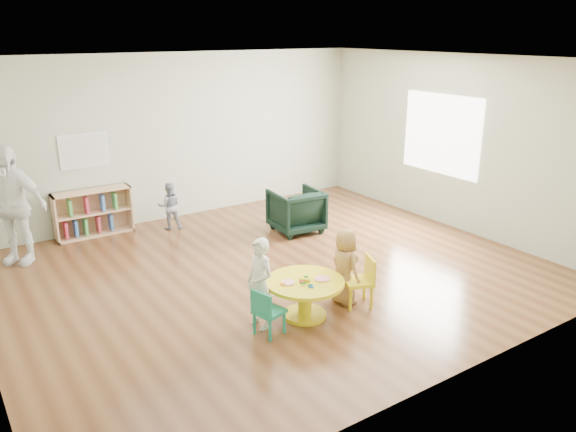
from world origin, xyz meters
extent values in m
plane|color=#54301A|center=(0.00, 0.00, 0.00)|extent=(7.00, 7.00, 0.00)
cube|color=white|center=(0.00, 0.00, 2.75)|extent=(7.00, 6.00, 0.10)
cube|color=#A0A990|center=(0.00, 3.00, 1.40)|extent=(7.00, 0.10, 2.80)
cube|color=#A0A990|center=(0.00, -3.00, 1.40)|extent=(7.00, 0.10, 2.80)
cube|color=#A0A990|center=(3.50, 0.00, 1.40)|extent=(0.10, 6.00, 2.80)
cube|color=silver|center=(3.48, 0.30, 1.50)|extent=(0.02, 1.60, 1.30)
cylinder|color=gold|center=(-0.36, -1.25, 0.20)|extent=(0.16, 0.16, 0.41)
cylinder|color=gold|center=(-0.36, -1.25, 0.02)|extent=(0.50, 0.50, 0.04)
cylinder|color=gold|center=(-0.36, -1.25, 0.43)|extent=(0.90, 0.90, 0.04)
cylinder|color=pink|center=(-0.56, -1.20, 0.46)|extent=(0.15, 0.15, 0.02)
cylinder|color=pink|center=(-0.18, -1.33, 0.46)|extent=(0.17, 0.17, 0.02)
cylinder|color=gold|center=(-0.38, -1.27, 0.47)|extent=(0.12, 0.12, 0.04)
cylinder|color=#136F1F|center=(-0.44, -1.33, 0.47)|extent=(0.05, 0.05, 0.02)
cylinder|color=#136F1F|center=(-0.32, -1.21, 0.47)|extent=(0.05, 0.05, 0.02)
cube|color=red|center=(-0.42, -1.27, 0.46)|extent=(0.07, 0.07, 0.02)
cube|color=orange|center=(-0.63, -1.20, 0.46)|extent=(0.05, 0.05, 0.02)
cube|color=blue|center=(-0.41, -1.42, 0.46)|extent=(0.07, 0.07, 0.02)
cube|color=#136F1F|center=(-0.40, -1.40, 0.46)|extent=(0.06, 0.06, 0.02)
cube|color=#178362|center=(-0.91, -1.35, 0.27)|extent=(0.35, 0.35, 0.04)
cube|color=#178362|center=(-1.03, -1.38, 0.41)|extent=(0.11, 0.28, 0.25)
cylinder|color=#178362|center=(-1.05, -1.27, 0.12)|extent=(0.03, 0.03, 0.25)
cylinder|color=#178362|center=(-0.99, -1.49, 0.12)|extent=(0.03, 0.03, 0.25)
cylinder|color=#178362|center=(-0.83, -1.21, 0.12)|extent=(0.03, 0.03, 0.25)
cylinder|color=#178362|center=(-0.77, -1.43, 0.12)|extent=(0.03, 0.03, 0.25)
cube|color=gold|center=(0.33, -1.37, 0.30)|extent=(0.42, 0.42, 0.04)
cube|color=gold|center=(0.46, -1.42, 0.47)|extent=(0.15, 0.31, 0.28)
cylinder|color=gold|center=(0.40, -1.54, 0.14)|extent=(0.04, 0.04, 0.28)
cylinder|color=gold|center=(0.50, -1.30, 0.14)|extent=(0.04, 0.04, 0.28)
cylinder|color=gold|center=(0.16, -1.44, 0.14)|extent=(0.04, 0.04, 0.28)
cylinder|color=gold|center=(0.26, -1.20, 0.14)|extent=(0.04, 0.04, 0.28)
cube|color=tan|center=(-2.19, 2.83, 0.38)|extent=(0.03, 0.30, 0.75)
cube|color=tan|center=(-1.01, 2.83, 0.38)|extent=(0.03, 0.30, 0.75)
cube|color=tan|center=(-1.60, 2.83, 0.01)|extent=(1.20, 0.30, 0.03)
cube|color=tan|center=(-1.60, 2.83, 0.73)|extent=(1.20, 0.30, 0.03)
cube|color=tan|center=(-1.60, 2.83, 0.38)|extent=(1.14, 0.28, 0.03)
cube|color=tan|center=(-1.60, 2.97, 0.38)|extent=(1.20, 0.02, 0.75)
cube|color=#BF334B|center=(-2.05, 2.81, 0.18)|extent=(0.04, 0.18, 0.26)
cube|color=#3971C7|center=(-1.90, 2.81, 0.18)|extent=(0.04, 0.18, 0.26)
cube|color=#4E9F49|center=(-1.75, 2.81, 0.18)|extent=(0.04, 0.18, 0.26)
cube|color=#BF334B|center=(-1.55, 2.81, 0.18)|extent=(0.04, 0.18, 0.26)
cube|color=#3971C7|center=(-1.35, 2.81, 0.18)|extent=(0.04, 0.18, 0.26)
cube|color=#4E9F49|center=(-1.95, 2.81, 0.53)|extent=(0.04, 0.18, 0.26)
cube|color=#BF334B|center=(-1.70, 2.81, 0.53)|extent=(0.04, 0.18, 0.26)
cube|color=#3971C7|center=(-1.45, 2.81, 0.53)|extent=(0.04, 0.18, 0.26)
cube|color=#4E9F49|center=(-1.25, 2.81, 0.53)|extent=(0.04, 0.18, 0.26)
cube|color=white|center=(-1.60, 2.98, 1.35)|extent=(0.74, 0.01, 0.54)
cube|color=#E1592F|center=(-1.60, 2.98, 1.35)|extent=(0.70, 0.00, 0.50)
imported|color=black|center=(1.19, 1.19, 0.35)|extent=(0.81, 0.83, 0.70)
imported|color=silver|center=(-0.90, -1.16, 0.52)|extent=(0.29, 0.40, 1.03)
imported|color=yellow|center=(0.24, -1.22, 0.47)|extent=(0.31, 0.47, 0.94)
imported|color=#1D2848|center=(-0.47, 2.43, 0.39)|extent=(0.46, 0.41, 0.79)
imported|color=white|center=(-2.80, 2.31, 0.84)|extent=(1.02, 0.94, 1.68)
camera|label=1|loc=(-3.73, -5.94, 3.14)|focal=35.00mm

